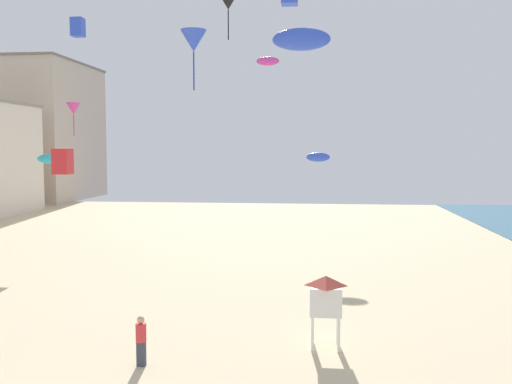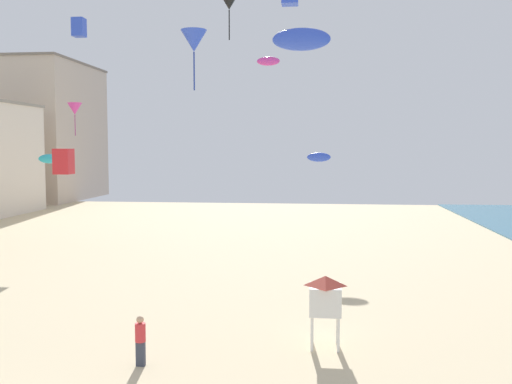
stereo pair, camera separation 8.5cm
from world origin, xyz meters
TOP-DOWN VIEW (x-y plane):
  - boardwalk_hotel_far at (-28.07, 63.10)m, footprint 10.69×17.33m
  - kite_flyer at (2.89, 6.27)m, footprint 0.34×0.34m
  - lifeguard_stand at (8.81, 8.64)m, footprint 1.10×1.10m
  - kite_blue_delta at (2.28, 17.45)m, footprint 1.32×1.32m
  - kite_magenta_parafoil at (5.52, 23.44)m, footprint 1.38×0.38m
  - kite_blue_parafoil at (7.78, 13.65)m, footprint 2.49×0.69m
  - kite_red_box at (-8.61, 25.82)m, footprint 1.10×1.10m
  - kite_cyan_parafoil at (-11.47, 29.65)m, footprint 1.78×0.50m
  - kite_magenta_delta at (-13.51, 38.92)m, footprint 1.31×1.31m
  - kite_blue_parafoil_2 at (8.60, 27.94)m, footprint 1.61×0.45m
  - kite_blue_box_2 at (-11.18, 34.86)m, footprint 0.97×0.97m
  - kite_black_delta at (1.44, 34.43)m, footprint 1.62×1.62m

SIDE VIEW (x-z plane):
  - kite_flyer at x=2.89m, z-range 0.10..1.74m
  - lifeguard_stand at x=8.81m, z-range 0.56..3.11m
  - kite_red_box at x=-8.61m, z-range 5.22..6.95m
  - kite_cyan_parafoil at x=-11.47m, z-range 5.84..6.53m
  - kite_blue_parafoil_2 at x=8.60m, z-range 6.06..6.68m
  - boardwalk_hotel_far at x=-28.07m, z-range 0.01..18.40m
  - kite_magenta_delta at x=-13.51m, z-range 9.05..12.04m
  - kite_blue_parafoil at x=7.78m, z-range 11.14..12.11m
  - kite_magenta_parafoil at x=5.52m, z-range 11.94..12.47m
  - kite_blue_delta at x=2.28m, z-range 10.86..13.85m
  - kite_blue_box_2 at x=-11.18m, z-range 16.17..17.69m
  - kite_black_delta at x=1.44m, z-range 16.74..20.42m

